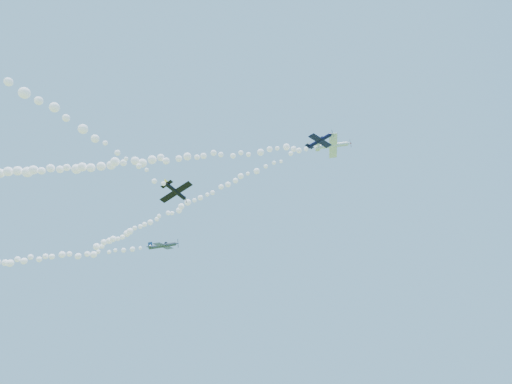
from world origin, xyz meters
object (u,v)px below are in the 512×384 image
at_px(plane_navy, 320,140).
at_px(plane_grey, 163,246).
at_px(plane_white, 333,145).
at_px(plane_black, 176,192).

distance_m(plane_navy, plane_grey, 44.18).
xyz_separation_m(plane_white, plane_black, (-25.61, -18.44, -14.05)).
distance_m(plane_white, plane_navy, 6.72).
relative_size(plane_white, plane_navy, 1.23).
bearing_deg(plane_black, plane_white, -51.64).
xyz_separation_m(plane_white, plane_navy, (-0.89, -6.19, -2.47)).
bearing_deg(plane_navy, plane_white, 96.97).
height_order(plane_grey, plane_black, plane_black).
distance_m(plane_grey, plane_black, 25.49).
distance_m(plane_white, plane_black, 34.55).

